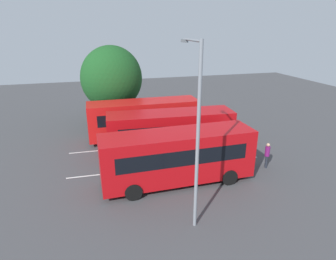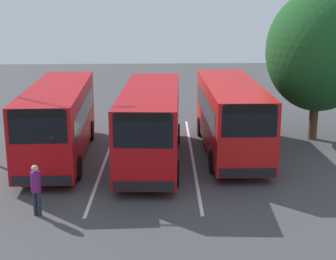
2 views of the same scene
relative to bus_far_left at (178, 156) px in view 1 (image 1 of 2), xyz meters
The scene contains 9 objects.
ground_plane 4.41m from the bus_far_left, 90.22° to the left, with size 66.62×66.62×0.00m, color #424244.
bus_far_left is the anchor object (origin of this frame).
bus_center_left 4.17m from the bus_far_left, 79.78° to the left, with size 9.26×2.97×3.25m.
bus_center_right 7.82m from the bus_far_left, 93.96° to the left, with size 9.15×2.60×3.25m.
pedestrian 6.38m from the bus_far_left, ahead, with size 0.41×0.41×1.76m.
street_lamp 4.95m from the bus_far_left, 96.40° to the right, with size 0.32×2.76×8.56m.
depot_tree 12.95m from the bus_far_left, 102.07° to the left, with size 5.68×5.11×7.47m.
lane_stripe_outer_left 2.74m from the bus_far_left, 90.43° to the left, with size 13.32×0.12×0.01m, color silver.
lane_stripe_inner_left 6.25m from the bus_far_left, 90.15° to the left, with size 13.32×0.12×0.01m, color silver.
Camera 1 is at (-4.70, -18.67, 8.98)m, focal length 30.42 mm.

